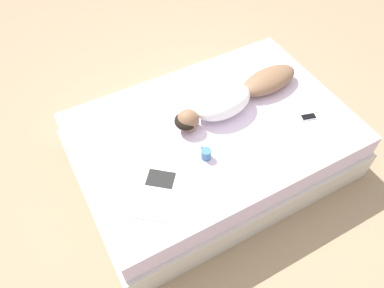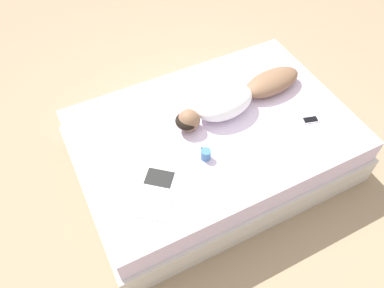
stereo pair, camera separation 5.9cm
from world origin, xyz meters
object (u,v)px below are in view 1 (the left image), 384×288
Objects in this scene: person at (234,96)px; open_magazine at (157,192)px; coffee_mug at (206,154)px; cell_phone at (308,117)px.

person is 2.39× the size of open_magazine.
coffee_mug reaches higher than open_magazine.
person is 8.13× the size of cell_phone.
open_magazine is at bearing 102.29° from coffee_mug.
person reaches higher than open_magazine.
person is at bearing -23.80° from open_magazine.
person is 0.61m from coffee_mug.
cell_phone is (0.05, -1.40, 0.00)m from open_magazine.
open_magazine and cell_phone have the same top height.
coffee_mug is at bearing 121.80° from person.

